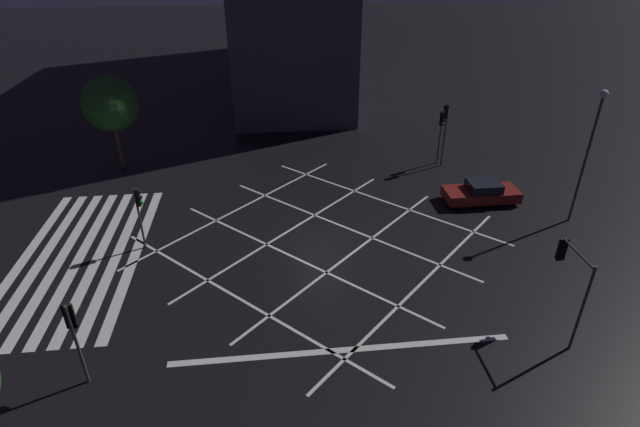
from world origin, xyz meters
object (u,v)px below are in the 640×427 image
object	(u,v)px
traffic_light_se_main	(73,327)
traffic_light_nw_cross	(445,123)
street_tree_far	(110,104)
traffic_light_median_south	(139,206)
traffic_light_ne_main	(571,271)
waiting_car	(481,193)
traffic_light_nw_main	(442,127)
street_lamp_west	(591,141)

from	to	relation	value
traffic_light_se_main	traffic_light_nw_cross	distance (m)	25.32
street_tree_far	traffic_light_median_south	bearing A→B (deg)	18.67
traffic_light_ne_main	waiting_car	distance (m)	11.22
street_tree_far	traffic_light_nw_cross	bearing A→B (deg)	84.33
traffic_light_median_south	traffic_light_nw_main	size ratio (longest dim) A/B	0.90
waiting_car	traffic_light_nw_main	bearing A→B (deg)	-82.50
traffic_light_nw_cross	waiting_car	world-z (taller)	traffic_light_nw_cross
traffic_light_nw_cross	traffic_light_nw_main	size ratio (longest dim) A/B	1.16
traffic_light_nw_main	street_tree_far	size ratio (longest dim) A/B	0.60
street_lamp_west	street_tree_far	distance (m)	28.53
traffic_light_se_main	street_lamp_west	xyz separation A→B (m)	(-8.94, 23.48, 2.26)
traffic_light_nw_cross	street_lamp_west	size ratio (longest dim) A/B	0.59
traffic_light_ne_main	traffic_light_nw_main	size ratio (longest dim) A/B	1.03
traffic_light_se_main	traffic_light_median_south	xyz separation A→B (m)	(-8.72, 0.44, -0.05)
traffic_light_median_south	waiting_car	size ratio (longest dim) A/B	0.77
traffic_light_nw_main	street_lamp_west	bearing A→B (deg)	29.69
traffic_light_nw_cross	street_tree_far	size ratio (longest dim) A/B	0.70
traffic_light_ne_main	traffic_light_nw_main	xyz separation A→B (m)	(-16.76, 0.51, -0.16)
traffic_light_median_south	traffic_light_nw_main	distance (m)	20.18
traffic_light_se_main	traffic_light_nw_main	bearing A→B (deg)	-46.84
traffic_light_se_main	traffic_light_ne_main	xyz separation A→B (m)	(-0.71, 18.12, 0.37)
traffic_light_median_south	waiting_car	xyz separation A→B (m)	(-2.92, 18.95, -1.82)
traffic_light_nw_cross	street_tree_far	bearing A→B (deg)	-5.67
traffic_light_ne_main	street_tree_far	world-z (taller)	street_tree_far
traffic_light_nw_main	street_tree_far	xyz separation A→B (m)	(-1.78, -21.74, 1.77)
street_tree_far	waiting_car	xyz separation A→B (m)	(7.61, 22.51, -3.85)
traffic_light_nw_main	street_tree_far	world-z (taller)	street_tree_far
traffic_light_nw_main	street_lamp_west	world-z (taller)	street_lamp_west
traffic_light_median_south	street_tree_far	distance (m)	11.30
traffic_light_nw_main	waiting_car	distance (m)	6.24
traffic_light_nw_cross	waiting_car	distance (m)	6.04
traffic_light_nw_cross	street_tree_far	world-z (taller)	street_tree_far
street_tree_far	traffic_light_se_main	bearing A→B (deg)	9.21
traffic_light_median_south	waiting_car	bearing A→B (deg)	8.75
traffic_light_median_south	street_tree_far	xyz separation A→B (m)	(-10.53, -3.56, 2.03)
traffic_light_nw_main	street_lamp_west	distance (m)	10.03
street_lamp_west	traffic_light_se_main	bearing A→B (deg)	-69.17
traffic_light_se_main	traffic_light_nw_main	xyz separation A→B (m)	(-17.46, 18.62, 0.21)
traffic_light_se_main	waiting_car	world-z (taller)	traffic_light_se_main
traffic_light_ne_main	street_tree_far	bearing A→B (deg)	48.88
traffic_light_median_south	traffic_light_ne_main	bearing A→B (deg)	-24.37
street_lamp_west	traffic_light_median_south	bearing A→B (deg)	-89.45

